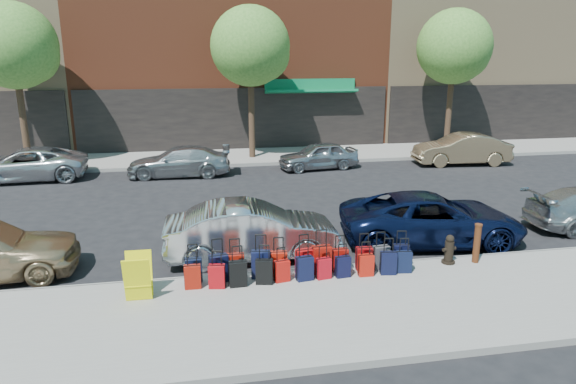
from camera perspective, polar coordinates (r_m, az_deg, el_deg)
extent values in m
plane|color=black|center=(16.81, -1.92, -2.90)|extent=(120.00, 120.00, 0.00)
cube|color=gray|center=(10.89, 3.35, -13.05)|extent=(60.00, 4.00, 0.15)
cube|color=gray|center=(26.42, -5.18, 3.93)|extent=(60.00, 4.00, 0.15)
cube|color=gray|center=(12.66, 1.16, -8.80)|extent=(60.00, 0.08, 0.15)
cube|color=gray|center=(24.45, -4.73, 3.02)|extent=(60.00, 0.08, 0.15)
cube|color=black|center=(28.07, -5.65, 7.95)|extent=(16.66, 0.15, 3.40)
cube|color=#0C6E41|center=(28.20, 2.61, 11.11)|extent=(5.00, 0.91, 0.27)
cube|color=#0C6E41|center=(28.47, 2.48, 11.85)|extent=(5.00, 0.10, 0.60)
cube|color=black|center=(33.46, 23.10, 7.99)|extent=(14.70, 0.15, 3.40)
cylinder|color=black|center=(26.57, -27.42, 7.77)|extent=(0.30, 0.30, 4.80)
sphere|color=#397326|center=(26.43, -28.23, 14.14)|extent=(3.80, 3.80, 3.80)
sphere|color=#397326|center=(26.26, -26.85, 13.47)|extent=(2.58, 2.58, 2.58)
cylinder|color=black|center=(25.60, -4.08, 9.20)|extent=(0.30, 0.30, 4.80)
sphere|color=#397326|center=(25.46, -4.21, 15.86)|extent=(3.80, 3.80, 3.80)
sphere|color=#397326|center=(25.53, -2.81, 15.03)|extent=(2.58, 2.58, 2.58)
cylinder|color=black|center=(28.73, 17.49, 9.21)|extent=(0.30, 0.30, 4.80)
sphere|color=#397326|center=(28.61, 17.98, 15.12)|extent=(3.80, 3.80, 3.80)
sphere|color=#397326|center=(28.89, 19.00, 14.28)|extent=(2.58, 2.58, 2.58)
cube|color=black|center=(12.05, -10.44, -8.53)|extent=(0.38, 0.21, 0.56)
cylinder|color=black|center=(11.82, -10.58, -5.85)|extent=(0.21, 0.04, 0.03)
cube|color=black|center=(11.96, -7.72, -8.40)|extent=(0.46, 0.31, 0.63)
cylinder|color=black|center=(11.70, -7.84, -5.31)|extent=(0.24, 0.08, 0.03)
cube|color=maroon|center=(12.05, -5.87, -8.23)|extent=(0.41, 0.23, 0.60)
cylinder|color=black|center=(11.80, -5.96, -5.32)|extent=(0.23, 0.04, 0.03)
cube|color=black|center=(12.05, -3.03, -8.04)|extent=(0.47, 0.31, 0.65)
cylinder|color=black|center=(11.79, -3.07, -4.90)|extent=(0.24, 0.07, 0.03)
cube|color=#B21A0B|center=(12.17, -1.03, -7.96)|extent=(0.40, 0.24, 0.58)
cylinder|color=black|center=(11.93, -1.05, -5.18)|extent=(0.22, 0.05, 0.03)
cube|color=#AB0B0B|center=(12.24, 1.85, -7.76)|extent=(0.43, 0.28, 0.61)
cylinder|color=black|center=(11.99, 1.87, -4.86)|extent=(0.23, 0.06, 0.03)
cube|color=maroon|center=(12.30, 3.75, -7.51)|extent=(0.45, 0.26, 0.66)
cylinder|color=black|center=(12.04, 3.81, -4.35)|extent=(0.25, 0.04, 0.03)
cube|color=maroon|center=(12.47, 5.81, -7.52)|extent=(0.37, 0.21, 0.55)
cylinder|color=black|center=(12.25, 5.88, -4.94)|extent=(0.21, 0.04, 0.03)
cube|color=maroon|center=(12.59, 8.45, -7.34)|extent=(0.39, 0.23, 0.57)
cylinder|color=black|center=(12.37, 8.56, -4.71)|extent=(0.21, 0.04, 0.03)
cube|color=#3F3F45|center=(12.72, 10.30, -7.16)|extent=(0.40, 0.25, 0.57)
cylinder|color=black|center=(12.50, 10.43, -4.52)|extent=(0.22, 0.06, 0.03)
cube|color=black|center=(12.91, 12.43, -6.95)|extent=(0.41, 0.28, 0.57)
cylinder|color=black|center=(12.69, 12.59, -4.36)|extent=(0.22, 0.07, 0.03)
cube|color=maroon|center=(11.75, -10.55, -9.25)|extent=(0.36, 0.21, 0.53)
cylinder|color=black|center=(11.52, -10.69, -6.64)|extent=(0.20, 0.03, 0.03)
cube|color=#A10A0F|center=(11.68, -7.90, -9.27)|extent=(0.39, 0.27, 0.53)
cylinder|color=black|center=(11.45, -8.01, -6.63)|extent=(0.20, 0.07, 0.03)
cube|color=black|center=(11.69, -5.58, -9.03)|extent=(0.40, 0.24, 0.58)
cylinder|color=black|center=(11.45, -5.66, -6.14)|extent=(0.22, 0.04, 0.03)
cube|color=black|center=(11.78, -2.66, -8.84)|extent=(0.42, 0.29, 0.56)
cylinder|color=black|center=(11.54, -2.69, -6.05)|extent=(0.22, 0.07, 0.03)
cube|color=#AF100B|center=(11.88, -0.68, -8.76)|extent=(0.37, 0.26, 0.50)
cylinder|color=black|center=(11.67, -0.69, -6.32)|extent=(0.19, 0.07, 0.03)
cube|color=black|center=(11.94, 1.85, -8.49)|extent=(0.41, 0.28, 0.56)
cylinder|color=black|center=(11.70, 1.88, -5.75)|extent=(0.22, 0.06, 0.03)
cube|color=#A70A15|center=(12.05, 3.97, -8.47)|extent=(0.36, 0.24, 0.49)
cylinder|color=black|center=(11.85, 4.02, -6.10)|extent=(0.19, 0.06, 0.03)
cube|color=black|center=(12.17, 6.11, -8.26)|extent=(0.36, 0.23, 0.50)
cylinder|color=black|center=(11.96, 6.18, -5.88)|extent=(0.19, 0.05, 0.03)
cube|color=#A9160A|center=(12.30, 8.65, -8.05)|extent=(0.35, 0.21, 0.51)
cylinder|color=black|center=(12.09, 8.75, -5.62)|extent=(0.20, 0.04, 0.03)
cube|color=black|center=(12.47, 11.08, -7.75)|extent=(0.40, 0.27, 0.54)
cylinder|color=black|center=(12.25, 11.22, -5.20)|extent=(0.21, 0.06, 0.03)
cube|color=black|center=(12.65, 12.75, -7.57)|extent=(0.38, 0.25, 0.52)
cylinder|color=black|center=(12.45, 12.90, -5.17)|extent=(0.20, 0.06, 0.03)
cylinder|color=black|center=(13.54, 17.36, -7.41)|extent=(0.33, 0.33, 0.06)
cylinder|color=black|center=(13.44, 17.46, -6.28)|extent=(0.22, 0.22, 0.52)
sphere|color=black|center=(13.33, 17.57, -4.99)|extent=(0.20, 0.20, 0.20)
cylinder|color=black|center=(13.42, 17.47, -6.06)|extent=(0.38, 0.17, 0.09)
cylinder|color=#38190C|center=(13.64, 20.24, -5.41)|extent=(0.16, 0.16, 0.98)
cylinder|color=#38190C|center=(13.49, 20.43, -3.45)|extent=(0.19, 0.19, 0.04)
cube|color=yellow|center=(11.28, -16.42, -9.39)|extent=(0.55, 0.26, 0.99)
cube|color=yellow|center=(11.61, -16.22, -8.66)|extent=(0.55, 0.26, 0.99)
cube|color=yellow|center=(11.51, -16.26, -9.70)|extent=(0.56, 0.37, 0.02)
imported|color=silver|center=(13.39, -3.99, -4.39)|extent=(4.54, 1.66, 1.49)
imported|color=#0C1536|center=(15.03, 15.67, -2.86)|extent=(5.37, 2.99, 1.42)
imported|color=silver|center=(24.26, -27.16, 2.75)|extent=(5.03, 2.52, 1.37)
imported|color=#B6B9BD|center=(22.85, -12.01, 3.33)|extent=(4.51, 2.04, 1.28)
imported|color=#ADAFB4|center=(23.78, 3.38, 4.06)|extent=(3.84, 1.96, 1.25)
imported|color=tan|center=(26.07, 18.72, 4.53)|extent=(4.63, 1.96, 1.49)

